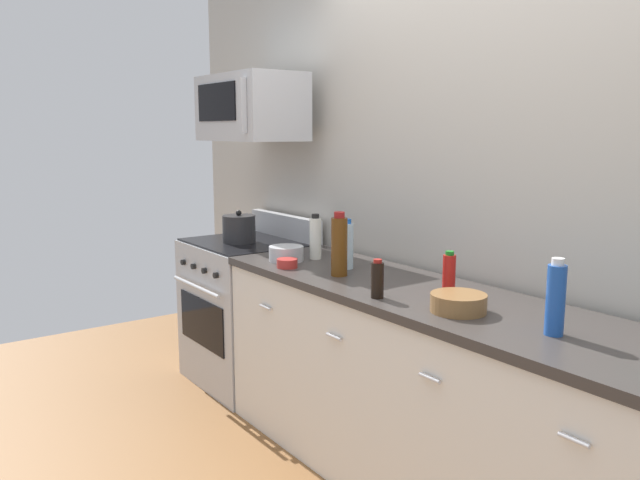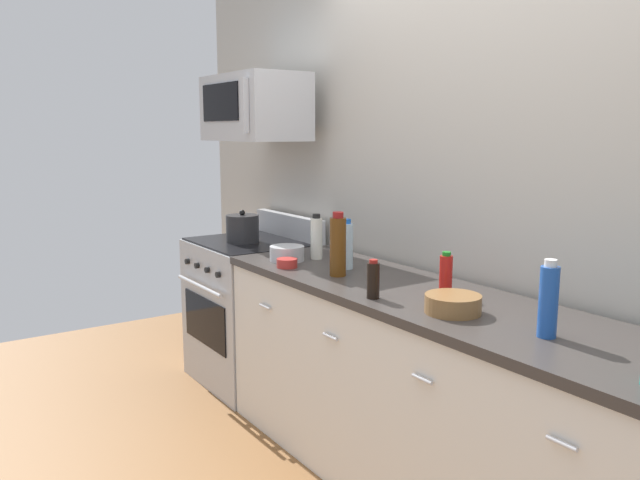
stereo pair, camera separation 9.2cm
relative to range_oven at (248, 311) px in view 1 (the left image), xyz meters
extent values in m
cube|color=#B7B2A8|center=(1.64, 0.41, 0.88)|extent=(5.61, 0.10, 2.70)
cube|color=silver|center=(1.64, 0.00, -0.03)|extent=(2.49, 0.62, 0.88)
cube|color=#383330|center=(1.64, 0.00, 0.43)|extent=(2.52, 0.65, 0.04)
cylinder|color=silver|center=(0.76, -0.33, 0.25)|extent=(0.10, 0.02, 0.02)
cylinder|color=silver|center=(1.35, -0.33, 0.25)|extent=(0.10, 0.02, 0.02)
cylinder|color=silver|center=(1.93, -0.33, 0.25)|extent=(0.10, 0.02, 0.02)
cylinder|color=silver|center=(2.51, -0.33, 0.25)|extent=(0.10, 0.02, 0.02)
cube|color=#B7BABF|center=(0.00, 0.00, -0.01)|extent=(0.76, 0.64, 0.91)
cube|color=black|center=(0.00, -0.33, -0.02)|extent=(0.58, 0.01, 0.30)
cylinder|color=#B7BABF|center=(0.00, -0.36, 0.21)|extent=(0.61, 0.02, 0.02)
cube|color=#B7BABF|center=(0.00, 0.29, 0.52)|extent=(0.76, 0.06, 0.16)
cube|color=black|center=(0.00, 0.00, 0.45)|extent=(0.73, 0.61, 0.01)
cylinder|color=black|center=(-0.23, -0.34, 0.32)|extent=(0.04, 0.02, 0.04)
cylinder|color=black|center=(-0.08, -0.34, 0.32)|extent=(0.04, 0.02, 0.04)
cylinder|color=black|center=(0.08, -0.34, 0.32)|extent=(0.04, 0.02, 0.04)
cylinder|color=black|center=(0.23, -0.34, 0.32)|extent=(0.04, 0.02, 0.04)
cube|color=#B7BABF|center=(0.00, 0.05, 1.28)|extent=(0.74, 0.40, 0.40)
cube|color=black|center=(-0.06, -0.16, 1.31)|extent=(0.48, 0.01, 0.22)
cube|color=#B7BABF|center=(0.30, -0.17, 1.28)|extent=(0.02, 0.04, 0.30)
cylinder|color=#B21914|center=(1.65, 0.06, 0.54)|extent=(0.06, 0.06, 0.17)
cylinder|color=#19721E|center=(1.65, 0.06, 0.63)|extent=(0.04, 0.04, 0.02)
cylinder|color=silver|center=(0.70, 0.04, 0.56)|extent=(0.06, 0.06, 0.22)
cylinder|color=black|center=(0.70, 0.04, 0.69)|extent=(0.04, 0.04, 0.02)
cylinder|color=#1E4CA5|center=(2.25, -0.06, 0.57)|extent=(0.07, 0.07, 0.24)
cylinder|color=silver|center=(2.25, -0.06, 0.71)|extent=(0.04, 0.04, 0.02)
cylinder|color=silver|center=(0.99, 0.02, 0.57)|extent=(0.07, 0.07, 0.23)
cylinder|color=blue|center=(0.99, 0.02, 0.69)|extent=(0.05, 0.05, 0.02)
cylinder|color=black|center=(1.52, -0.23, 0.53)|extent=(0.05, 0.05, 0.15)
cylinder|color=maroon|center=(1.52, -0.23, 0.61)|extent=(0.04, 0.04, 0.02)
cylinder|color=#59330F|center=(1.10, -0.11, 0.59)|extent=(0.08, 0.08, 0.28)
cylinder|color=maroon|center=(1.10, -0.11, 0.75)|extent=(0.05, 0.05, 0.03)
cylinder|color=brown|center=(1.86, -0.11, 0.49)|extent=(0.22, 0.22, 0.07)
torus|color=brown|center=(1.86, -0.11, 0.52)|extent=(0.22, 0.22, 0.01)
cylinder|color=brown|center=(1.86, -0.11, 0.46)|extent=(0.12, 0.12, 0.01)
cylinder|color=#B72D28|center=(0.79, -0.21, 0.47)|extent=(0.11, 0.11, 0.05)
torus|color=#B72D28|center=(0.79, -0.21, 0.49)|extent=(0.11, 0.11, 0.01)
cylinder|color=#B72D28|center=(0.79, -0.21, 0.45)|extent=(0.06, 0.06, 0.01)
cylinder|color=#B2B5BA|center=(0.65, -0.12, 0.49)|extent=(0.19, 0.19, 0.08)
torus|color=#B2B5BA|center=(0.65, -0.12, 0.53)|extent=(0.19, 0.19, 0.01)
cylinder|color=#B2B5BA|center=(0.65, -0.12, 0.46)|extent=(0.10, 0.10, 0.01)
cylinder|color=#262628|center=(0.00, -0.05, 0.54)|extent=(0.21, 0.21, 0.17)
sphere|color=black|center=(0.00, -0.05, 0.64)|extent=(0.04, 0.04, 0.04)
camera|label=1|loc=(3.47, -1.94, 1.14)|focal=35.64mm
camera|label=2|loc=(3.53, -1.86, 1.14)|focal=35.64mm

